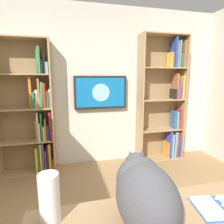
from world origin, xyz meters
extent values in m
cube|color=beige|center=(0.00, -2.23, 1.35)|extent=(4.52, 0.06, 2.70)
cube|color=tan|center=(-1.57, -2.04, 1.12)|extent=(0.02, 0.28, 2.25)
cube|color=tan|center=(-0.74, -2.04, 1.12)|extent=(0.02, 0.28, 2.25)
cube|color=#93754E|center=(-1.15, -2.17, 1.12)|extent=(0.84, 0.01, 2.25)
cube|color=tan|center=(-1.15, -2.04, 0.01)|extent=(0.80, 0.27, 0.02)
cube|color=tan|center=(-1.15, -2.04, 0.57)|extent=(0.80, 0.27, 0.02)
cube|color=tan|center=(-1.15, -2.04, 1.12)|extent=(0.80, 0.27, 0.02)
cube|color=tan|center=(-1.15, -2.04, 1.68)|extent=(0.80, 0.27, 0.02)
cube|color=tan|center=(-1.15, -2.04, 2.24)|extent=(0.80, 0.27, 0.02)
cube|color=#29408D|center=(-1.53, -2.04, 0.23)|extent=(0.05, 0.24, 0.43)
cube|color=#C13929|center=(-1.49, -2.03, 0.27)|extent=(0.03, 0.19, 0.50)
cube|color=#65A3B3|center=(-1.45, -2.05, 0.27)|extent=(0.05, 0.21, 0.49)
cube|color=#386F49|center=(-1.42, -2.04, 0.21)|extent=(0.02, 0.17, 0.38)
cube|color=#6CA2AC|center=(-1.38, -2.03, 0.25)|extent=(0.04, 0.22, 0.46)
cube|color=#38429F|center=(-1.33, -2.03, 0.28)|extent=(0.05, 0.23, 0.51)
cube|color=orange|center=(-1.29, -2.03, 0.17)|extent=(0.03, 0.20, 0.30)
cube|color=#B23B37|center=(-1.53, -2.05, 0.77)|extent=(0.03, 0.20, 0.38)
cube|color=#B5312E|center=(-1.50, -2.03, 0.66)|extent=(0.02, 0.21, 0.16)
cube|color=#5D9BA8|center=(-1.46, -2.03, 0.74)|extent=(0.04, 0.17, 0.32)
cube|color=#335889|center=(-1.42, -2.05, 0.75)|extent=(0.03, 0.17, 0.34)
cube|color=gold|center=(-1.53, -2.04, 1.34)|extent=(0.03, 0.20, 0.42)
cube|color=black|center=(-1.49, -2.04, 1.25)|extent=(0.04, 0.18, 0.22)
cube|color=#78447B|center=(-1.45, -2.02, 1.29)|extent=(0.04, 0.22, 0.32)
cube|color=#9D6040|center=(-1.41, -2.03, 1.36)|extent=(0.03, 0.19, 0.45)
cube|color=black|center=(-1.38, -2.03, 1.22)|extent=(0.03, 0.22, 0.18)
cube|color=#A0683C|center=(-1.53, -2.03, 1.92)|extent=(0.04, 0.17, 0.46)
cube|color=#3D7141|center=(-1.48, -2.03, 1.81)|extent=(0.03, 0.12, 0.24)
cube|color=#B22B2F|center=(-1.45, -2.04, 1.81)|extent=(0.02, 0.14, 0.23)
cube|color=#6298AE|center=(-1.42, -2.04, 1.92)|extent=(0.02, 0.23, 0.46)
cube|color=#A2773C|center=(-1.38, -2.04, 1.91)|extent=(0.03, 0.19, 0.44)
cube|color=#2549A0|center=(-1.34, -2.03, 1.94)|extent=(0.04, 0.20, 0.50)
cube|color=#76447C|center=(-1.30, -2.03, 1.82)|extent=(0.02, 0.16, 0.26)
cube|color=gold|center=(-1.28, -2.04, 1.82)|extent=(0.02, 0.19, 0.26)
cube|color=tan|center=(0.75, -2.04, 1.05)|extent=(0.02, 0.28, 2.10)
cube|color=#93754E|center=(1.15, -2.17, 1.05)|extent=(0.84, 0.01, 2.10)
cube|color=tan|center=(1.15, -2.04, 0.01)|extent=(0.79, 0.27, 0.02)
cube|color=tan|center=(1.15, -2.04, 0.53)|extent=(0.79, 0.27, 0.02)
cube|color=tan|center=(1.15, -2.04, 1.05)|extent=(0.79, 0.27, 0.02)
cube|color=tan|center=(1.15, -2.04, 1.57)|extent=(0.79, 0.27, 0.02)
cube|color=tan|center=(1.15, -2.04, 2.09)|extent=(0.79, 0.27, 0.02)
cube|color=orange|center=(0.78, -2.03, 0.11)|extent=(0.03, 0.14, 0.17)
cube|color=orange|center=(0.82, -2.02, 0.25)|extent=(0.04, 0.19, 0.45)
cube|color=black|center=(0.86, -2.03, 0.25)|extent=(0.03, 0.22, 0.46)
cube|color=#6F4988|center=(0.89, -2.04, 0.20)|extent=(0.02, 0.23, 0.35)
cube|color=#71408F|center=(0.92, -2.03, 0.26)|extent=(0.03, 0.19, 0.48)
cube|color=gold|center=(0.96, -2.04, 0.25)|extent=(0.03, 0.22, 0.47)
cube|color=#31753E|center=(0.99, -2.04, 0.26)|extent=(0.03, 0.18, 0.47)
cube|color=gold|center=(1.02, -2.04, 0.22)|extent=(0.03, 0.22, 0.40)
cube|color=#B7292E|center=(0.78, -2.04, 0.76)|extent=(0.04, 0.22, 0.45)
cube|color=#314B9C|center=(0.83, -2.04, 0.66)|extent=(0.04, 0.14, 0.24)
cube|color=#A0723C|center=(0.86, -2.02, 0.72)|extent=(0.02, 0.21, 0.35)
cube|color=gold|center=(0.89, -2.03, 0.65)|extent=(0.03, 0.23, 0.23)
cube|color=#327B4F|center=(0.92, -2.05, 0.75)|extent=(0.02, 0.23, 0.43)
cube|color=silver|center=(0.95, -2.02, 0.68)|extent=(0.02, 0.23, 0.29)
cube|color=beige|center=(0.97, -2.03, 0.76)|extent=(0.02, 0.19, 0.45)
cube|color=orange|center=(1.00, -2.03, 0.70)|extent=(0.02, 0.13, 0.33)
cube|color=silver|center=(0.78, -2.05, 1.20)|extent=(0.03, 0.14, 0.29)
cube|color=#3E7E49|center=(0.81, -2.02, 1.19)|extent=(0.03, 0.16, 0.26)
cube|color=#B22924|center=(0.85, -2.03, 1.25)|extent=(0.04, 0.22, 0.38)
cube|color=#3B7A3E|center=(0.89, -2.03, 1.26)|extent=(0.06, 0.22, 0.40)
cube|color=#9F6F3B|center=(0.92, -2.05, 1.28)|extent=(0.03, 0.24, 0.45)
cube|color=beige|center=(0.97, -2.02, 1.20)|extent=(0.04, 0.14, 0.28)
cube|color=#2C724E|center=(1.00, -2.03, 1.18)|extent=(0.03, 0.23, 0.25)
cube|color=orange|center=(1.05, -2.03, 1.30)|extent=(0.03, 0.13, 0.47)
cube|color=#6F9C9F|center=(0.79, -2.03, 1.66)|extent=(0.04, 0.22, 0.17)
cube|color=black|center=(0.83, -2.04, 1.73)|extent=(0.03, 0.17, 0.30)
cube|color=#64A5A1|center=(0.86, -2.05, 1.67)|extent=(0.02, 0.15, 0.19)
cube|color=#3B783F|center=(0.89, -2.02, 1.77)|extent=(0.04, 0.24, 0.39)
cube|color=#3E8553|center=(0.93, -2.03, 1.75)|extent=(0.04, 0.12, 0.35)
cube|color=black|center=(-0.05, -2.15, 1.27)|extent=(0.90, 0.06, 0.56)
cube|color=#146BB2|center=(-0.05, -2.12, 1.27)|extent=(0.83, 0.01, 0.49)
cylinder|color=#8CCCEA|center=(-0.05, -2.11, 1.27)|extent=(0.30, 0.00, 0.30)
ellipsoid|color=#4C4C51|center=(0.16, 0.29, 0.92)|extent=(0.30, 0.45, 0.35)
ellipsoid|color=#4C4C51|center=(0.16, 0.18, 0.97)|extent=(0.26, 0.25, 0.26)
sphere|color=#4C4C51|center=(0.16, 0.13, 1.04)|extent=(0.13, 0.13, 0.13)
cone|color=#4C4C51|center=(0.13, 0.13, 1.09)|extent=(0.06, 0.06, 0.07)
cone|color=#4C4C51|center=(0.20, 0.13, 1.09)|extent=(0.06, 0.06, 0.07)
cone|color=beige|center=(0.13, 0.13, 1.08)|extent=(0.03, 0.03, 0.05)
cone|color=beige|center=(0.20, 0.13, 1.08)|extent=(0.03, 0.03, 0.05)
cube|color=#335999|center=(-0.26, 0.24, 0.75)|extent=(0.18, 0.24, 0.01)
cube|color=#335999|center=(-0.35, 0.25, 0.75)|extent=(0.06, 0.22, 0.01)
cube|color=white|center=(-0.26, 0.24, 0.76)|extent=(0.17, 0.23, 0.01)
cylinder|color=silver|center=(-0.35, 0.25, 0.77)|extent=(0.02, 0.02, 0.01)
cylinder|color=silver|center=(-0.36, 0.19, 0.77)|extent=(0.02, 0.02, 0.01)
cylinder|color=white|center=(0.65, 0.11, 0.89)|extent=(0.11, 0.11, 0.28)
camera|label=1|loc=(0.54, 1.09, 1.53)|focal=30.72mm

